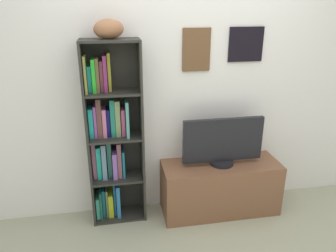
% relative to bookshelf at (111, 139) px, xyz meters
% --- Properties ---
extents(back_wall, '(4.80, 0.08, 2.38)m').
position_rel_bookshelf_xyz_m(back_wall, '(0.68, 0.13, 0.39)').
color(back_wall, white).
rests_on(back_wall, ground).
extents(bookshelf, '(0.49, 0.26, 1.67)m').
position_rel_bookshelf_xyz_m(bookshelf, '(0.00, 0.00, 0.00)').
color(bookshelf, '#2A2A25').
rests_on(bookshelf, ground).
extents(football, '(0.28, 0.22, 0.15)m').
position_rel_bookshelf_xyz_m(football, '(0.04, -0.03, 0.94)').
color(football, '#95603E').
rests_on(football, bookshelf).
extents(tv_stand, '(1.12, 0.41, 0.51)m').
position_rel_bookshelf_xyz_m(tv_stand, '(1.02, -0.11, -0.54)').
color(tv_stand, brown).
rests_on(tv_stand, ground).
extents(television, '(0.76, 0.22, 0.45)m').
position_rel_bookshelf_xyz_m(television, '(1.02, -0.11, -0.07)').
color(television, black).
rests_on(television, tv_stand).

